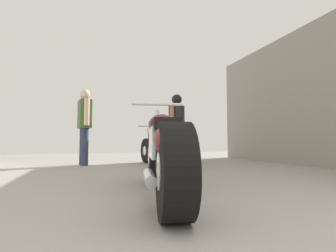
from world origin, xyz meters
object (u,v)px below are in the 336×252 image
Objects in this scene: motorcycle_black_naked at (160,148)px; mechanic_in_blue at (84,122)px; motorcycle_maroon_cruiser at (163,152)px; mechanic_with_helmet at (177,121)px.

motorcycle_black_naked is 1.78m from mechanic_in_blue.
mechanic_in_blue is (-1.60, 0.54, 0.58)m from motorcycle_black_naked.
motorcycle_maroon_cruiser is 1.18× the size of mechanic_with_helmet.
motorcycle_maroon_cruiser is at bearing -78.65° from mechanic_in_blue.
mechanic_with_helmet is at bearing 52.52° from motorcycle_black_naked.
mechanic_with_helmet reaches higher than motorcycle_maroon_cruiser.
mechanic_with_helmet is (2.37, 0.47, 0.12)m from mechanic_in_blue.
motorcycle_maroon_cruiser reaches higher than motorcycle_black_naked.
mechanic_with_helmet reaches higher than mechanic_in_blue.
mechanic_with_helmet is (1.64, 4.10, 0.66)m from motorcycle_maroon_cruiser.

